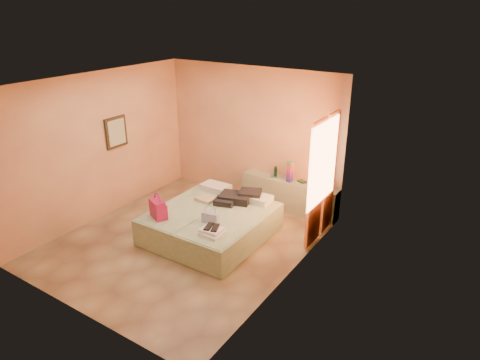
# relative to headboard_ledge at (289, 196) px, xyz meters

# --- Properties ---
(ground) EXTENTS (4.50, 4.50, 0.00)m
(ground) POSITION_rel_headboard_ledge_xyz_m (-0.98, -2.10, -0.33)
(ground) COLOR tan
(ground) RESTS_ON ground
(room_walls) EXTENTS (4.02, 4.51, 2.81)m
(room_walls) POSITION_rel_headboard_ledge_xyz_m (-0.77, -1.53, 1.46)
(room_walls) COLOR #DDAA76
(room_walls) RESTS_ON ground
(headboard_ledge) EXTENTS (2.05, 0.30, 0.65)m
(headboard_ledge) POSITION_rel_headboard_ledge_xyz_m (0.00, 0.00, 0.00)
(headboard_ledge) COLOR gray
(headboard_ledge) RESTS_ON ground
(bed_left) EXTENTS (0.91, 2.00, 0.50)m
(bed_left) POSITION_rel_headboard_ledge_xyz_m (-1.16, -1.70, -0.08)
(bed_left) COLOR #A4BB96
(bed_left) RESTS_ON ground
(bed_right) EXTENTS (0.91, 2.00, 0.50)m
(bed_right) POSITION_rel_headboard_ledge_xyz_m (-0.23, -1.70, -0.08)
(bed_right) COLOR #A4BB96
(bed_right) RESTS_ON ground
(water_bottle) EXTENTS (0.08, 0.08, 0.23)m
(water_bottle) POSITION_rel_headboard_ledge_xyz_m (-0.31, -0.02, 0.44)
(water_bottle) COLOR #133422
(water_bottle) RESTS_ON headboard_ledge
(rainbow_box) EXTENTS (0.11, 0.11, 0.42)m
(rainbow_box) POSITION_rel_headboard_ledge_xyz_m (0.02, -0.04, 0.54)
(rainbow_box) COLOR #A41448
(rainbow_box) RESTS_ON headboard_ledge
(small_dish) EXTENTS (0.14, 0.14, 0.03)m
(small_dish) POSITION_rel_headboard_ledge_xyz_m (-0.34, -0.02, 0.34)
(small_dish) COLOR #468162
(small_dish) RESTS_ON headboard_ledge
(green_book) EXTENTS (0.20, 0.17, 0.03)m
(green_book) POSITION_rel_headboard_ledge_xyz_m (0.24, 0.07, 0.34)
(green_book) COLOR #223F28
(green_book) RESTS_ON headboard_ledge
(flower_vase) EXTENTS (0.22, 0.22, 0.28)m
(flower_vase) POSITION_rel_headboard_ledge_xyz_m (0.84, -0.05, 0.47)
(flower_vase) COLOR white
(flower_vase) RESTS_ON headboard_ledge
(magenta_handbag) EXTENTS (0.40, 0.32, 0.33)m
(magenta_handbag) POSITION_rel_headboard_ledge_xyz_m (-1.31, -2.37, 0.34)
(magenta_handbag) COLOR #A41448
(magenta_handbag) RESTS_ON bed_left
(khaki_garment) EXTENTS (0.34, 0.28, 0.06)m
(khaki_garment) POSITION_rel_headboard_ledge_xyz_m (-1.04, -1.38, 0.20)
(khaki_garment) COLOR tan
(khaki_garment) RESTS_ON bed_left
(clothes_pile) EXTENTS (0.75, 0.75, 0.18)m
(clothes_pile) POSITION_rel_headboard_ledge_xyz_m (-0.51, -1.11, 0.27)
(clothes_pile) COLOR black
(clothes_pile) RESTS_ON bed_right
(blue_handbag) EXTENTS (0.30, 0.17, 0.18)m
(blue_handbag) POSITION_rel_headboard_ledge_xyz_m (-0.45, -2.03, 0.27)
(blue_handbag) COLOR #3C4992
(blue_handbag) RESTS_ON bed_right
(towel_stack) EXTENTS (0.36, 0.31, 0.10)m
(towel_stack) POSITION_rel_headboard_ledge_xyz_m (-0.18, -2.36, 0.23)
(towel_stack) COLOR white
(towel_stack) RESTS_ON bed_right
(sandal_pair) EXTENTS (0.25, 0.29, 0.03)m
(sandal_pair) POSITION_rel_headboard_ledge_xyz_m (-0.21, -2.33, 0.29)
(sandal_pair) COLOR black
(sandal_pair) RESTS_ON towel_stack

